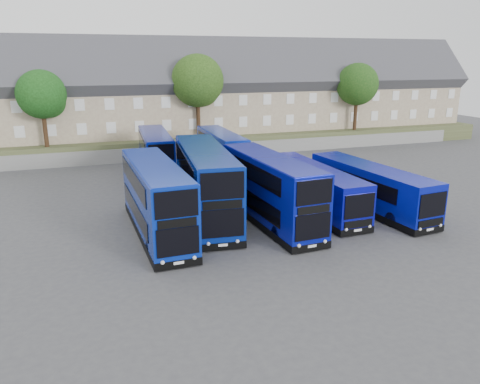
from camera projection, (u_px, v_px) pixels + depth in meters
The scene contains 15 objects.
ground at pixel (267, 232), 29.77m from camera, with size 120.00×120.00×0.00m, color #414146.
retaining_wall at pixel (185, 152), 51.38m from camera, with size 70.00×0.40×1.50m, color slate.
earth_bank at pixel (168, 136), 60.40m from camera, with size 80.00×20.00×2.00m, color #444B2A.
terrace_row at pixel (221, 93), 57.09m from camera, with size 66.00×10.40×11.20m.
dd_front_left at pixel (156, 201), 28.93m from camera, with size 2.92×11.34×4.48m.
dd_front_mid at pixel (206, 185), 31.83m from camera, with size 4.04×12.40×4.85m.
dd_front_right at pixel (270, 191), 31.03m from camera, with size 3.18×11.34×4.46m.
dd_rear_left at pixel (156, 156), 42.99m from camera, with size 3.05×10.57×4.15m.
dd_rear_right at pixel (222, 154), 44.02m from camera, with size 2.40×10.11×4.00m.
coach_east_a at pixel (314, 189), 33.90m from camera, with size 2.67×11.63×3.17m.
coach_east_b at pixel (370, 189), 33.92m from camera, with size 3.60×11.91×3.21m.
tree_west at pixel (43, 96), 46.32m from camera, with size 4.80×4.80×7.65m.
tree_mid at pixel (199, 83), 51.48m from camera, with size 5.76×5.76×9.18m.
tree_east at pixel (358, 86), 57.45m from camera, with size 5.12×5.12×8.16m.
tree_far at pixel (367, 80), 65.59m from camera, with size 5.44×5.44×8.67m.
Camera 1 is at (-10.66, -25.84, 10.69)m, focal length 35.00 mm.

